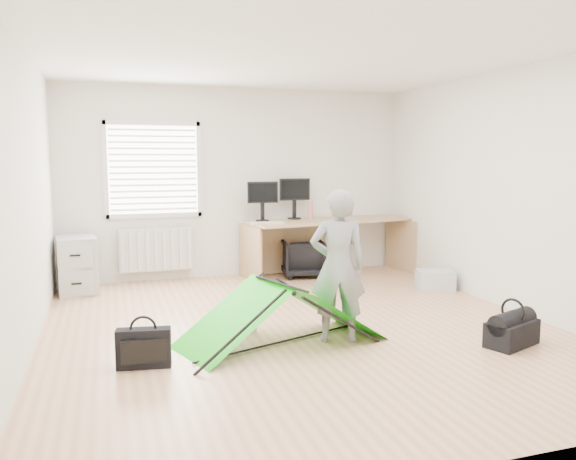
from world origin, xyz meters
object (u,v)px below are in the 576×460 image
object	(u,v)px
monitor_left	(262,207)
thermos	(310,210)
duffel_bag	(512,333)
monitor_right	(294,204)
storage_crate	(435,280)
person	(338,266)
desk	(329,247)
kite	(281,314)
office_chair	(303,258)
filing_cabinet	(77,265)
laptop_bag	(144,348)

from	to	relation	value
monitor_left	thermos	world-z (taller)	monitor_left
monitor_left	duffel_bag	world-z (taller)	monitor_left
monitor_right	duffel_bag	distance (m)	3.88
monitor_left	storage_crate	bearing A→B (deg)	-31.57
person	storage_crate	bearing A→B (deg)	-126.89
thermos	desk	bearing A→B (deg)	-32.99
person	kite	world-z (taller)	person
kite	office_chair	bearing A→B (deg)	47.94
person	monitor_right	bearing A→B (deg)	-84.70
desk	person	bearing A→B (deg)	-119.27
desk	kite	size ratio (longest dim) A/B	1.32
thermos	office_chair	size ratio (longest dim) A/B	0.43
desk	monitor_right	bearing A→B (deg)	144.73
person	kite	size ratio (longest dim) A/B	0.78
desk	kite	distance (m)	3.16
monitor_right	person	distance (m)	3.12
desk	thermos	bearing A→B (deg)	138.21
kite	monitor_right	bearing A→B (deg)	50.45
duffel_bag	filing_cabinet	bearing A→B (deg)	118.23
monitor_left	kite	distance (m)	2.98
filing_cabinet	duffel_bag	xyz separation A→B (m)	(3.89, -3.40, -0.25)
office_chair	kite	size ratio (longest dim) A/B	0.33
laptop_bag	duffel_bag	world-z (taller)	laptop_bag
filing_cabinet	person	size ratio (longest dim) A/B	0.51
monitor_left	duffel_bag	size ratio (longest dim) A/B	0.82
laptop_bag	monitor_right	bearing A→B (deg)	62.81
monitor_right	filing_cabinet	bearing A→B (deg)	-176.36
desk	person	world-z (taller)	person
monitor_right	office_chair	xyz separation A→B (m)	(0.06, -0.22, -0.77)
desk	storage_crate	xyz separation A→B (m)	(0.97, -1.30, -0.28)
laptop_bag	kite	bearing A→B (deg)	19.57
monitor_left	kite	world-z (taller)	monitor_left
monitor_left	laptop_bag	distance (m)	3.66
filing_cabinet	monitor_left	bearing A→B (deg)	-3.52
thermos	kite	size ratio (longest dim) A/B	0.14
filing_cabinet	kite	world-z (taller)	filing_cabinet
office_chair	laptop_bag	xyz separation A→B (m)	(-2.42, -2.97, -0.11)
thermos	storage_crate	xyz separation A→B (m)	(1.20, -1.46, -0.82)
desk	thermos	size ratio (longest dim) A/B	9.38
monitor_right	office_chair	distance (m)	0.80
monitor_left	desk	bearing A→B (deg)	-1.17
laptop_bag	desk	bearing A→B (deg)	55.70
filing_cabinet	laptop_bag	world-z (taller)	filing_cabinet
person	kite	distance (m)	0.69
kite	duffel_bag	xyz separation A→B (m)	(2.00, -0.70, -0.17)
monitor_right	kite	size ratio (longest dim) A/B	0.25
desk	storage_crate	size ratio (longest dim) A/B	5.24
filing_cabinet	office_chair	xyz separation A→B (m)	(3.06, 0.04, -0.09)
desk	kite	xyz separation A→B (m)	(-1.58, -2.74, -0.13)
desk	storage_crate	bearing A→B (deg)	-62.19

